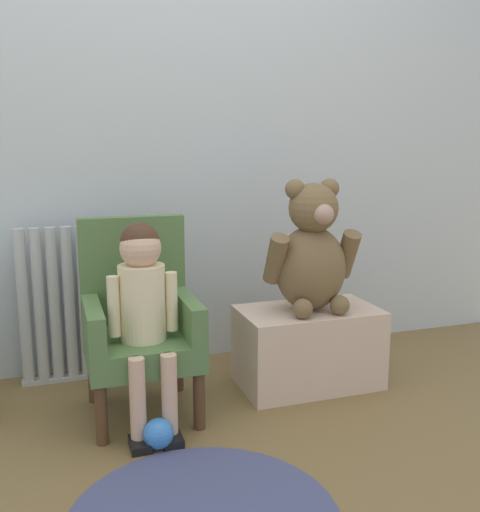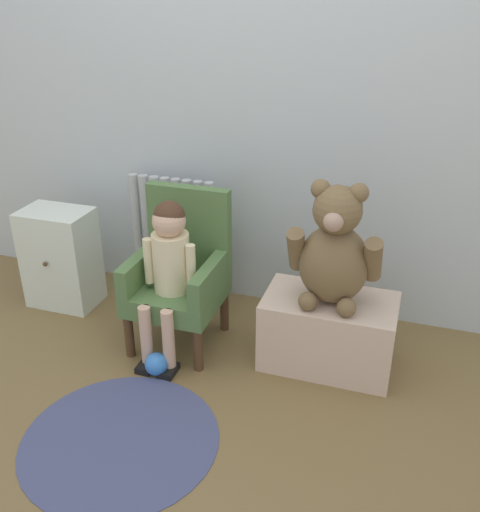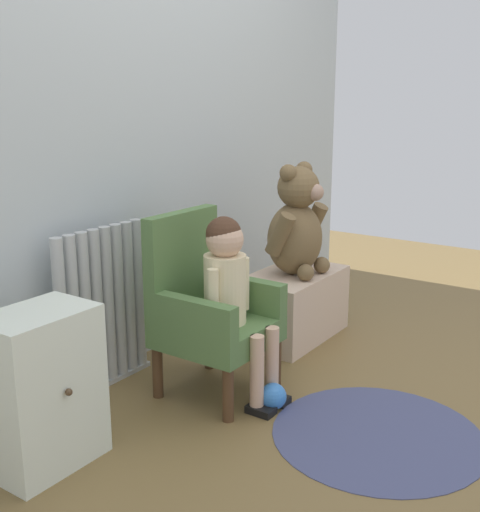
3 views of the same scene
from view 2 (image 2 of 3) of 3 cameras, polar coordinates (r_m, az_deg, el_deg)
ground_plane at (r=2.45m, az=-7.20°, el=-15.70°), size 6.00×6.00×0.00m
back_wall at (r=2.87m, az=0.86°, el=17.55°), size 3.80×0.05×2.40m
radiator at (r=3.14m, az=-6.69°, el=1.72°), size 0.50×0.05×0.69m
small_dresser at (r=3.21m, az=-17.46°, el=-0.17°), size 0.36×0.27×0.54m
child_armchair at (r=2.73m, az=-5.97°, el=-1.63°), size 0.41×0.42×0.75m
child_figure at (r=2.58m, az=-7.15°, el=-0.17°), size 0.25×0.35×0.75m
low_bench at (r=2.66m, az=8.81°, el=-7.48°), size 0.59×0.34×0.34m
large_teddy_bear at (r=2.45m, az=9.42°, el=0.45°), size 0.40×0.28×0.55m
floor_rug at (r=2.38m, az=-11.88°, el=-17.50°), size 0.77×0.77×0.01m
toy_ball at (r=2.65m, az=-8.36°, el=-10.64°), size 0.11×0.11×0.11m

